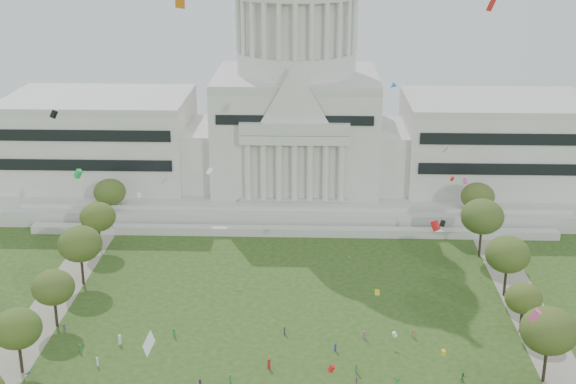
{
  "coord_description": "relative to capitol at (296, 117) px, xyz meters",
  "views": [
    {
      "loc": [
        4.87,
        -101.83,
        74.52
      ],
      "look_at": [
        0.0,
        45.0,
        24.0
      ],
      "focal_mm": 50.0,
      "sensor_mm": 36.0,
      "label": 1
    }
  ],
  "objects": [
    {
      "name": "row_tree_r_5",
      "position": [
        43.49,
        -43.4,
        -12.37
      ],
      "size": [
        9.82,
        9.82,
        13.96
      ],
      "color": "black",
      "rests_on": "ground"
    },
    {
      "name": "row_tree_l_5",
      "position": [
        -45.22,
        -42.58,
        -13.88
      ],
      "size": [
        8.33,
        8.33,
        11.85
      ],
      "color": "black",
      "rests_on": "ground"
    },
    {
      "name": "row_tree_l_3",
      "position": [
        -44.09,
        -79.67,
        -14.09
      ],
      "size": [
        8.12,
        8.12,
        11.55
      ],
      "color": "black",
      "rests_on": "ground"
    },
    {
      "name": "person_10",
      "position": [
        12.52,
        -98.12,
        -21.61
      ],
      "size": [
        0.5,
        0.84,
        1.38
      ],
      "primitive_type": "imported",
      "rotation": [
        0.0,
        0.0,
        1.65
      ],
      "color": "#994C8C",
      "rests_on": "ground"
    },
    {
      "name": "row_tree_r_3",
      "position": [
        44.4,
        -79.1,
        -15.21
      ],
      "size": [
        7.01,
        7.01,
        9.98
      ],
      "color": "black",
      "rests_on": "ground"
    },
    {
      "name": "row_tree_r_6",
      "position": [
        45.96,
        -25.46,
        -13.79
      ],
      "size": [
        8.42,
        8.42,
        11.97
      ],
      "color": "black",
      "rests_on": "ground"
    },
    {
      "name": "path_right",
      "position": [
        48.0,
        -83.59,
        -22.28
      ],
      "size": [
        8.0,
        160.0,
        0.04
      ],
      "primitive_type": "cube",
      "color": "gray",
      "rests_on": "ground"
    },
    {
      "name": "row_tree_l_4",
      "position": [
        -44.08,
        -61.17,
        -12.9
      ],
      "size": [
        9.29,
        9.29,
        13.21
      ],
      "color": "black",
      "rests_on": "ground"
    },
    {
      "name": "person_8",
      "position": [
        -13.64,
        -100.45,
        -21.33
      ],
      "size": [
        0.96,
        0.62,
        1.92
      ],
      "primitive_type": "imported",
      "rotation": [
        0.0,
        0.0,
        3.19
      ],
      "color": "#994C8C",
      "rests_on": "ground"
    },
    {
      "name": "row_tree_l_6",
      "position": [
        -46.87,
        -24.45,
        -14.02
      ],
      "size": [
        8.19,
        8.19,
        11.64
      ],
      "color": "black",
      "rests_on": "ground"
    },
    {
      "name": "row_tree_r_4",
      "position": [
        44.76,
        -63.55,
        -13.01
      ],
      "size": [
        9.19,
        9.19,
        13.06
      ],
      "color": "black",
      "rests_on": "ground"
    },
    {
      "name": "kite_swarm",
      "position": [
        0.59,
        -104.61,
        3.94
      ],
      "size": [
        80.6,
        106.04,
        62.42
      ],
      "color": "red",
      "rests_on": "ground"
    },
    {
      "name": "capitol",
      "position": [
        0.0,
        0.0,
        0.0
      ],
      "size": [
        160.0,
        64.5,
        91.3
      ],
      "color": "beige",
      "rests_on": "ground"
    },
    {
      "name": "distant_crowd",
      "position": [
        -12.24,
        -99.0,
        -21.47
      ],
      "size": [
        66.43,
        38.14,
        1.88
      ],
      "color": "#26262B",
      "rests_on": "ground"
    },
    {
      "name": "person_2",
      "position": [
        30.55,
        -96.79,
        -21.42
      ],
      "size": [
        0.95,
        0.7,
        1.76
      ],
      "primitive_type": "imported",
      "rotation": [
        0.0,
        0.0,
        0.21
      ],
      "color": "#33723F",
      "rests_on": "ground"
    },
    {
      "name": "path_left",
      "position": [
        -48.0,
        -83.59,
        -22.28
      ],
      "size": [
        8.0,
        160.0,
        0.04
      ],
      "primitive_type": "cube",
      "color": "gray",
      "rests_on": "ground"
    },
    {
      "name": "row_tree_l_2",
      "position": [
        -45.04,
        -96.29,
        -13.79
      ],
      "size": [
        8.42,
        8.42,
        11.97
      ],
      "color": "black",
      "rests_on": "ground"
    },
    {
      "name": "row_tree_r_2",
      "position": [
        44.17,
        -96.15,
        -12.64
      ],
      "size": [
        9.55,
        9.55,
        13.58
      ],
      "color": "black",
      "rests_on": "ground"
    }
  ]
}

